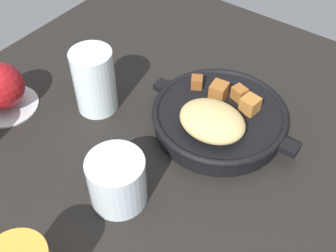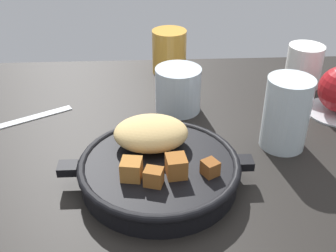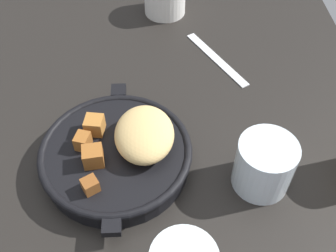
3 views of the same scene
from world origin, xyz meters
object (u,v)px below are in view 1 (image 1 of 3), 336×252
red_apple (0,86)px  water_glass_short (117,181)px  cast_iron_skillet (221,118)px  water_glass_tall (94,81)px

red_apple → water_glass_short: red_apple is taller
cast_iron_skillet → water_glass_short: size_ratio=3.26×
red_apple → water_glass_short: size_ratio=1.00×
water_glass_short → water_glass_tall: bearing=-38.4°
cast_iron_skillet → water_glass_tall: (19.97, 7.76, 3.10)cm
red_apple → water_glass_tall: 15.99cm
water_glass_tall → water_glass_short: bearing=141.6°
red_apple → cast_iron_skillet: bearing=-152.1°
red_apple → water_glass_short: 28.40cm
cast_iron_skillet → red_apple: bearing=27.9°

